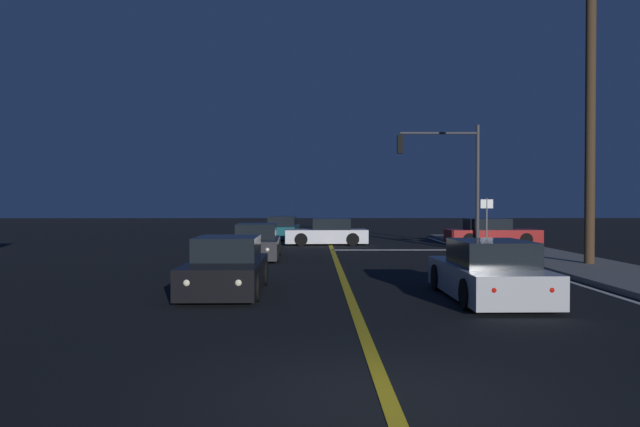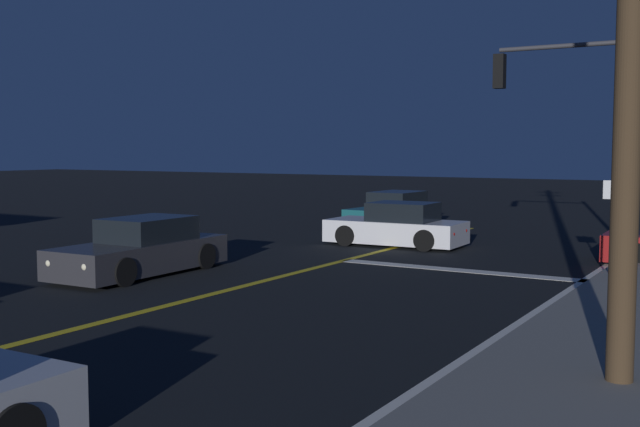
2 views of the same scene
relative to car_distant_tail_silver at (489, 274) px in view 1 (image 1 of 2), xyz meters
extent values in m
plane|color=black|center=(-3.09, -7.23, -0.58)|extent=(160.00, 160.00, 0.00)
cube|color=slate|center=(4.92, 4.55, -0.51)|extent=(3.20, 42.40, 0.15)
cube|color=gold|center=(-3.09, 4.55, -0.58)|extent=(0.20, 40.05, 0.01)
cube|color=silver|center=(3.07, 4.55, -0.58)|extent=(0.16, 40.05, 0.01)
cube|color=silver|center=(0.12, 14.83, -0.58)|extent=(6.42, 0.50, 0.01)
cube|color=#B2B5BA|center=(0.00, 0.07, -0.14)|extent=(1.86, 4.70, 0.68)
cube|color=black|center=(0.00, -0.21, 0.46)|extent=(1.57, 2.17, 0.60)
cylinder|color=black|center=(-0.86, 1.50, -0.26)|extent=(0.23, 0.64, 0.64)
cylinder|color=black|center=(0.81, 1.53, -0.26)|extent=(0.23, 0.64, 0.64)
cylinder|color=black|center=(-0.81, -1.39, -0.26)|extent=(0.23, 0.64, 0.64)
cylinder|color=black|center=(0.85, -1.37, -0.26)|extent=(0.23, 0.64, 0.64)
sphere|color=#FFF4CC|center=(-0.59, 2.34, -0.06)|extent=(0.18, 0.18, 0.18)
sphere|color=#FFF4CC|center=(0.52, 2.35, -0.06)|extent=(0.18, 0.18, 0.18)
sphere|color=red|center=(-0.52, -2.23, -0.06)|extent=(0.14, 0.14, 0.14)
sphere|color=red|center=(0.59, -2.21, -0.06)|extent=(0.14, 0.14, 0.14)
cube|color=maroon|center=(5.21, 18.32, -0.14)|extent=(4.68, 1.92, 0.68)
cube|color=black|center=(4.93, 18.31, 0.46)|extent=(2.17, 1.59, 0.60)
cylinder|color=black|center=(6.61, 19.19, -0.26)|extent=(0.65, 0.24, 0.64)
cylinder|color=black|center=(6.66, 17.54, -0.26)|extent=(0.65, 0.24, 0.64)
cylinder|color=black|center=(3.75, 19.10, -0.26)|extent=(0.65, 0.24, 0.64)
cylinder|color=black|center=(3.80, 17.45, -0.26)|extent=(0.65, 0.24, 0.64)
sphere|color=#FFF4CC|center=(7.44, 18.94, -0.06)|extent=(0.18, 0.18, 0.18)
sphere|color=#FFF4CC|center=(7.47, 17.84, -0.06)|extent=(0.18, 0.18, 0.18)
sphere|color=red|center=(2.93, 18.80, -0.06)|extent=(0.14, 0.14, 0.14)
sphere|color=red|center=(2.96, 17.70, -0.06)|extent=(0.14, 0.14, 0.14)
cube|color=silver|center=(-3.31, 18.42, -0.14)|extent=(4.22, 1.94, 0.68)
cube|color=black|center=(-3.06, 18.43, 0.46)|extent=(1.97, 1.61, 0.60)
cylinder|color=black|center=(-4.57, 17.54, -0.26)|extent=(0.65, 0.24, 0.64)
cylinder|color=black|center=(-4.63, 19.21, -0.26)|extent=(0.65, 0.24, 0.64)
cylinder|color=black|center=(-1.99, 17.63, -0.26)|extent=(0.65, 0.24, 0.64)
cylinder|color=black|center=(-2.05, 19.30, -0.26)|extent=(0.65, 0.24, 0.64)
sphere|color=#FFF4CC|center=(-5.31, 17.79, -0.06)|extent=(0.18, 0.18, 0.18)
sphere|color=#FFF4CC|center=(-5.34, 18.91, -0.06)|extent=(0.18, 0.18, 0.18)
sphere|color=red|center=(-1.26, 17.93, -0.06)|extent=(0.14, 0.14, 0.14)
sphere|color=red|center=(-1.30, 19.05, -0.06)|extent=(0.14, 0.14, 0.14)
cube|color=#195960|center=(-5.81, 23.54, -0.14)|extent=(1.98, 4.75, 0.68)
cube|color=black|center=(-5.80, 23.82, 0.46)|extent=(1.63, 2.21, 0.60)
cylinder|color=black|center=(-5.02, 22.05, -0.26)|extent=(0.24, 0.65, 0.64)
cylinder|color=black|center=(-6.71, 22.12, -0.26)|extent=(0.24, 0.65, 0.64)
cylinder|color=black|center=(-4.92, 24.96, -0.26)|extent=(0.24, 0.65, 0.64)
cylinder|color=black|center=(-6.60, 25.02, -0.26)|extent=(0.24, 0.65, 0.64)
sphere|color=#FFF4CC|center=(-5.34, 21.23, -0.06)|extent=(0.18, 0.18, 0.18)
sphere|color=#FFF4CC|center=(-6.46, 21.28, -0.06)|extent=(0.18, 0.18, 0.18)
sphere|color=red|center=(-5.17, 25.81, -0.06)|extent=(0.14, 0.14, 0.14)
sphere|color=red|center=(-6.28, 25.85, -0.06)|extent=(0.14, 0.14, 0.14)
cube|color=#2D2D33|center=(-6.15, 10.37, -0.14)|extent=(1.86, 4.61, 0.68)
cube|color=black|center=(-6.16, 10.64, 0.46)|extent=(1.55, 2.14, 0.60)
cylinder|color=black|center=(-5.30, 8.98, -0.26)|extent=(0.24, 0.65, 0.64)
cylinder|color=black|center=(-6.92, 8.93, -0.26)|extent=(0.24, 0.65, 0.64)
cylinder|color=black|center=(-5.38, 11.80, -0.26)|extent=(0.24, 0.65, 0.64)
cylinder|color=black|center=(-7.00, 11.76, -0.26)|extent=(0.24, 0.65, 0.64)
sphere|color=#FFF4CC|center=(-5.55, 8.16, -0.06)|extent=(0.18, 0.18, 0.18)
sphere|color=#FFF4CC|center=(-6.62, 8.13, -0.06)|extent=(0.18, 0.18, 0.18)
sphere|color=red|center=(-5.68, 12.61, -0.06)|extent=(0.14, 0.14, 0.14)
sphere|color=red|center=(-6.75, 12.58, -0.06)|extent=(0.14, 0.14, 0.14)
cube|color=black|center=(-6.03, 1.11, -0.14)|extent=(1.77, 4.47, 0.68)
cube|color=black|center=(-6.04, 1.38, 0.46)|extent=(1.50, 2.06, 0.60)
cylinder|color=black|center=(-5.22, -0.26, -0.26)|extent=(0.23, 0.64, 0.64)
cylinder|color=black|center=(-6.82, -0.27, -0.26)|extent=(0.23, 0.64, 0.64)
cylinder|color=black|center=(-5.25, 2.50, -0.26)|extent=(0.23, 0.64, 0.64)
cylinder|color=black|center=(-6.85, 2.48, -0.26)|extent=(0.23, 0.64, 0.64)
sphere|color=#FFF4CC|center=(-5.48, -1.05, -0.06)|extent=(0.18, 0.18, 0.18)
sphere|color=#FFF4CC|center=(-6.54, -1.06, -0.06)|extent=(0.18, 0.18, 0.18)
sphere|color=red|center=(-5.52, 3.29, -0.06)|extent=(0.14, 0.14, 0.14)
sphere|color=red|center=(-6.59, 3.28, -0.06)|extent=(0.14, 0.14, 0.14)
cylinder|color=#38383D|center=(4.12, 17.13, 2.40)|extent=(0.18, 0.18, 5.96)
cylinder|color=#38383D|center=(2.21, 17.13, 4.98)|extent=(3.82, 0.12, 0.12)
cube|color=black|center=(0.30, 17.13, 4.43)|extent=(0.28, 0.28, 0.90)
sphere|color=red|center=(0.30, 17.13, 4.70)|extent=(0.22, 0.22, 0.22)
sphere|color=#4C2D05|center=(0.30, 17.13, 4.43)|extent=(0.22, 0.22, 0.22)
sphere|color=#0A3814|center=(0.30, 17.13, 4.16)|extent=(0.22, 0.22, 0.22)
cylinder|color=#42301E|center=(5.22, 6.85, 4.86)|extent=(0.33, 0.33, 10.88)
cylinder|color=slate|center=(3.82, 14.33, 0.59)|extent=(0.06, 0.06, 2.35)
cube|color=white|center=(3.82, 14.33, 1.52)|extent=(0.56, 0.03, 0.40)
camera|label=1|loc=(-3.91, -14.30, 1.61)|focal=36.01mm
camera|label=2|loc=(6.83, -2.92, 2.40)|focal=43.19mm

